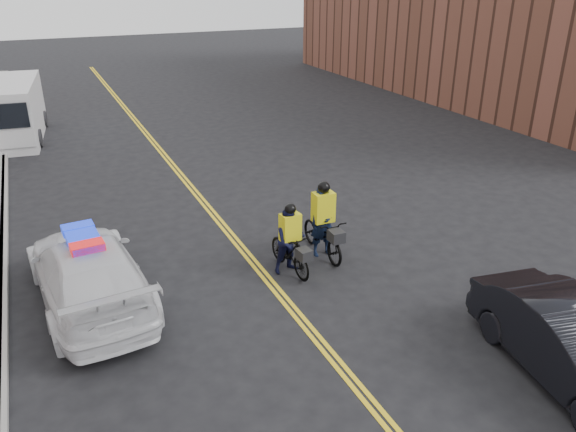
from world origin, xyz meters
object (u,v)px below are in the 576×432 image
at_px(cyclist_far, 290,245).
at_px(dark_sedan, 573,345).
at_px(cyclist_near, 323,230).
at_px(cargo_van, 12,112).
at_px(police_cruiser, 88,272).

bearing_deg(cyclist_far, dark_sedan, -68.89).
distance_m(dark_sedan, cyclist_far, 6.64).
xyz_separation_m(dark_sedan, cyclist_near, (-1.86, 6.38, -0.02)).
height_order(dark_sedan, cargo_van, cargo_van).
relative_size(cargo_van, cyclist_far, 3.33).
xyz_separation_m(dark_sedan, cargo_van, (-9.26, 22.00, 0.49)).
bearing_deg(cyclist_near, dark_sedan, -73.16).
relative_size(police_cruiser, cyclist_near, 2.64).
relative_size(dark_sedan, cyclist_far, 2.42).
relative_size(dark_sedan, cyclist_near, 2.13).
relative_size(police_cruiser, cargo_van, 0.90).
xyz_separation_m(dark_sedan, cyclist_far, (-3.03, 5.91, -0.02)).
bearing_deg(cargo_van, cyclist_near, -58.42).
bearing_deg(cargo_van, dark_sedan, -60.95).
xyz_separation_m(cargo_van, cyclist_near, (7.40, -15.62, -0.52)).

